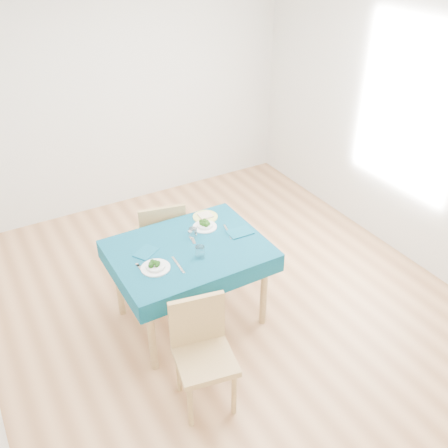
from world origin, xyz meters
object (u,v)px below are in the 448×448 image
table (190,284)px  side_plate (205,217)px  chair_near (205,353)px  bowl_near (155,265)px  bowl_far (205,224)px  chair_far (160,227)px

table → side_plate: 0.62m
table → side_plate: size_ratio=5.58×
chair_near → bowl_near: 0.78m
bowl_near → chair_near: bearing=-87.5°
chair_near → bowl_far: (0.57, 1.04, 0.29)m
chair_near → bowl_near: chair_near is taller
bowl_near → side_plate: size_ratio=1.02×
chair_far → bowl_far: bearing=123.2°
side_plate → table: bearing=-134.6°
table → chair_near: 0.91m
chair_near → side_plate: 1.38m
table → bowl_far: 0.52m
chair_near → side_plate: bearing=72.7°
table → side_plate: bearing=45.4°
table → chair_near: bearing=-110.1°
bowl_near → bowl_far: (0.60, 0.32, -0.00)m
bowl_near → table: bearing=19.5°
chair_near → bowl_near: (-0.03, 0.72, 0.29)m
side_plate → bowl_far: bearing=-119.6°
bowl_near → bowl_far: bearing=28.1°
chair_near → table: bearing=81.2°
table → bowl_far: bowl_far is taller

